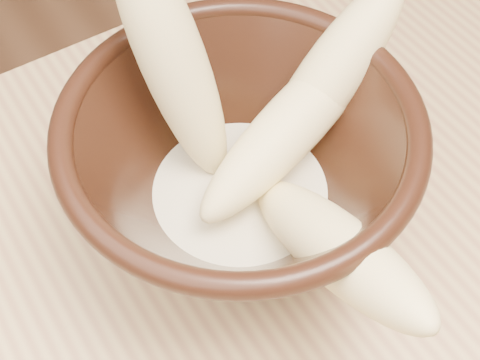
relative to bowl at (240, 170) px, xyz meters
name	(u,v)px	position (x,y,z in m)	size (l,w,h in m)	color
bowl	(240,170)	(0.00, 0.00, 0.00)	(0.23, 0.23, 0.12)	black
milk_puddle	(240,197)	(0.00, 0.00, -0.03)	(0.13, 0.13, 0.02)	beige
banana_upright	(172,58)	(-0.01, 0.06, 0.06)	(0.04, 0.04, 0.19)	#F9DD93
banana_right	(329,78)	(0.08, 0.02, 0.03)	(0.04, 0.04, 0.16)	#F9DD93
banana_across	(296,120)	(0.05, 0.01, 0.01)	(0.04, 0.04, 0.19)	#F9DD93
banana_front	(334,246)	(0.01, -0.08, 0.01)	(0.04, 0.04, 0.18)	#F9DD93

